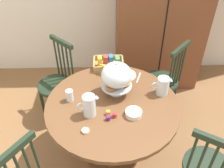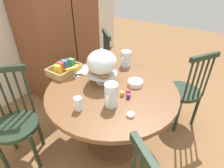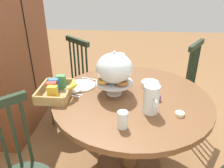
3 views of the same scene
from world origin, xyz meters
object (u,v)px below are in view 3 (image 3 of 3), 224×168
Objects in this scene: wooden_armoire at (0,38)px; china_plate_small at (74,88)px; dining_table at (131,120)px; china_plate_large at (82,85)px; orange_juice_pitcher at (151,100)px; cereal_basket at (57,90)px; butter_dish at (180,114)px; cereal_bowl at (150,84)px; windsor_chair_facing_door at (70,89)px; milk_pitcher at (119,64)px; drinking_glass at (123,120)px; pastry_stand_with_dome at (114,70)px; windsor_chair_by_cabinet at (176,87)px.

wooden_armoire is 13.07× the size of china_plate_small.
china_plate_large is (0.14, 0.41, 0.22)m from dining_table.
cereal_basket is (0.17, 0.68, -0.04)m from orange_juice_pitcher.
cereal_bowl is at bearing 23.35° from butter_dish.
wooden_armoire reaches higher than butter_dish.
china_plate_small is (-0.54, -0.19, 0.30)m from windsor_chair_facing_door.
windsor_chair_facing_door is 0.66m from milk_pitcher.
butter_dish is (-0.36, -0.72, 0.01)m from china_plate_large.
drinking_glass is (-1.02, -1.28, -0.19)m from wooden_armoire.
dining_table is 8.46× the size of cereal_bowl.
butter_dish is at bearing -117.68° from wooden_armoire.
orange_juice_pitcher is at bearing -131.85° from pastry_stand_with_dome.
drinking_glass is (-0.98, -0.60, 0.34)m from windsor_chair_facing_door.
drinking_glass is at bearing -124.69° from cereal_basket.
milk_pitcher is 0.84m from drinking_glass.
pastry_stand_with_dome is 1.75× the size of orange_juice_pitcher.
drinking_glass is at bearing -137.37° from china_plate_small.
windsor_chair_by_cabinet reaches higher than drinking_glass.
dining_table is 0.47m from drinking_glass.
windsor_chair_by_cabinet is at bearing -83.12° from windsor_chair_facing_door.
wooden_armoire is 1.56m from cereal_bowl.
orange_juice_pitcher is 0.26m from drinking_glass.
china_plate_small is 1.07× the size of cereal_bowl.
butter_dish is at bearing -156.65° from cereal_bowl.
orange_juice_pitcher reaches higher than cereal_bowl.
dining_table is 7.90× the size of china_plate_small.
cereal_basket is 2.87× the size of drinking_glass.
pastry_stand_with_dome is at bearing 178.56° from milk_pitcher.
cereal_bowl is (-0.58, 0.35, 0.31)m from windsor_chair_by_cabinet.
drinking_glass is at bearing 135.74° from orange_juice_pitcher.
drinking_glass reaches higher than cereal_bowl.
windsor_chair_facing_door is 16.25× the size of butter_dish.
wooden_armoire reaches higher than pastry_stand_with_dome.
milk_pitcher reaches higher than cereal_bowl.
china_plate_small is at bearing 145.70° from china_plate_large.
pastry_stand_with_dome is at bearing 48.15° from orange_juice_pitcher.
drinking_glass is (-0.44, -0.41, 0.04)m from china_plate_small.
milk_pitcher is at bearing 43.39° from cereal_bowl.
china_plate_small is (0.06, 0.46, 0.23)m from dining_table.
pastry_stand_with_dome is 0.45m from cereal_basket.
china_plate_large is 1.47× the size of china_plate_small.
orange_juice_pitcher is 0.62× the size of cereal_basket.
drinking_glass is at bearing 154.10° from windsor_chair_by_cabinet.
cereal_basket is 0.23m from china_plate_large.
milk_pitcher is (0.65, 0.25, -0.01)m from orange_juice_pitcher.
wooden_armoire is 1.04m from cereal_basket.
butter_dish is at bearing -130.55° from windsor_chair_facing_door.
windsor_chair_facing_door is 2.83× the size of pastry_stand_with_dome.
cereal_basket is 0.14m from china_plate_small.
windsor_chair_by_cabinet is 1.35m from cereal_basket.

